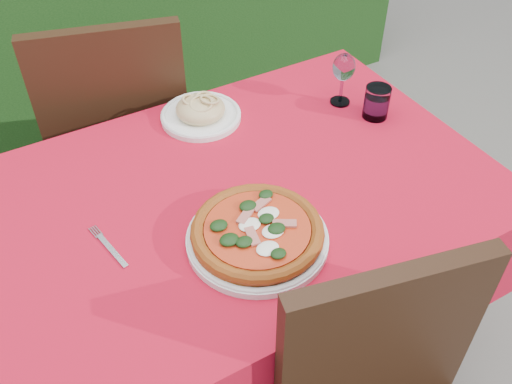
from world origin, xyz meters
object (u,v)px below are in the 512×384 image
chair_far (120,130)px  water_glass (376,104)px  fork (112,251)px  pasta_plate (201,112)px  wine_glass (344,69)px  pizza_plate (257,234)px

chair_far → water_glass: 0.84m
chair_far → fork: size_ratio=5.95×
pasta_plate → wine_glass: size_ratio=1.43×
pasta_plate → wine_glass: (0.39, -0.13, 0.09)m
wine_glass → pasta_plate: bearing=161.6°
water_glass → fork: 0.83m
chair_far → fork: bearing=86.7°
water_glass → wine_glass: wine_glass is taller
pizza_plate → fork: 0.32m
water_glass → fork: water_glass is taller
wine_glass → chair_far: bearing=140.3°
wine_glass → fork: wine_glass is taller
chair_far → wine_glass: bearing=155.6°
pasta_plate → fork: bearing=-137.6°
chair_far → water_glass: (0.59, -0.56, 0.23)m
pizza_plate → wine_glass: wine_glass is taller
pasta_plate → chair_far: bearing=115.9°
pasta_plate → water_glass: (0.43, -0.23, 0.02)m
pizza_plate → wine_glass: size_ratio=2.08×
chair_far → water_glass: bearing=151.9°
wine_glass → pizza_plate: bearing=-143.6°
water_glass → wine_glass: 0.13m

